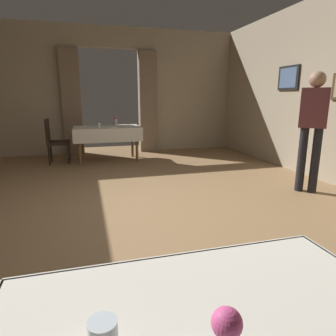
# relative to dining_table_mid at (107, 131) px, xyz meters

# --- Properties ---
(ground) EXTENTS (10.08, 10.08, 0.00)m
(ground) POSITION_rel_dining_table_mid_xyz_m (0.20, -3.10, -0.65)
(ground) COLOR olive
(wall_back) EXTENTS (6.40, 0.27, 3.00)m
(wall_back) POSITION_rel_dining_table_mid_xyz_m (0.20, 1.08, 0.86)
(wall_back) COLOR tan
(wall_back) RESTS_ON ground
(dining_table_mid) EXTENTS (1.41, 0.88, 0.75)m
(dining_table_mid) POSITION_rel_dining_table_mid_xyz_m (0.00, 0.00, 0.00)
(dining_table_mid) COLOR brown
(dining_table_mid) RESTS_ON ground
(chair_mid_left) EXTENTS (0.44, 0.44, 0.93)m
(chair_mid_left) POSITION_rel_dining_table_mid_xyz_m (-1.09, 0.05, -0.14)
(chair_mid_left) COLOR black
(chair_mid_left) RESTS_ON ground
(flower_vase_mid) EXTENTS (0.07, 0.07, 0.21)m
(flower_vase_mid) POSITION_rel_dining_table_mid_xyz_m (0.22, 0.20, 0.21)
(flower_vase_mid) COLOR silver
(flower_vase_mid) RESTS_ON dining_table_mid
(glass_mid_b) EXTENTS (0.07, 0.07, 0.10)m
(glass_mid_b) POSITION_rel_dining_table_mid_xyz_m (-0.17, -0.15, 0.15)
(glass_mid_b) COLOR silver
(glass_mid_b) RESTS_ON dining_table_mid
(plate_mid_c) EXTENTS (0.22, 0.22, 0.01)m
(plate_mid_c) POSITION_rel_dining_table_mid_xyz_m (0.50, 0.10, 0.10)
(plate_mid_c) COLOR white
(plate_mid_c) RESTS_ON dining_table_mid
(plate_mid_d) EXTENTS (0.19, 0.19, 0.01)m
(plate_mid_d) POSITION_rel_dining_table_mid_xyz_m (0.11, -0.25, 0.10)
(plate_mid_d) COLOR white
(plate_mid_d) RESTS_ON dining_table_mid
(person_waiter_by_doorway) EXTENTS (0.41, 0.41, 1.72)m
(person_waiter_by_doorway) POSITION_rel_dining_table_mid_xyz_m (2.67, -3.00, 0.37)
(person_waiter_by_doorway) COLOR black
(person_waiter_by_doorway) RESTS_ON ground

